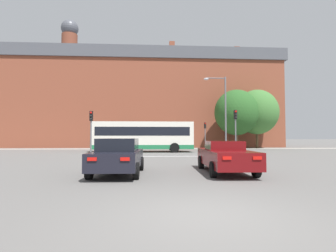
{
  "coord_description": "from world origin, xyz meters",
  "views": [
    {
      "loc": [
        -1.05,
        -5.35,
        1.58
      ],
      "look_at": [
        0.68,
        23.05,
        2.8
      ],
      "focal_mm": 28.0,
      "sensor_mm": 36.0,
      "label": 1
    }
  ],
  "objects": [
    {
      "name": "traffic_light_far_left",
      "position": [
        -5.91,
        29.96,
        2.46
      ],
      "size": [
        0.26,
        0.31,
        3.61
      ],
      "color": "slate",
      "rests_on": "ground_plane"
    },
    {
      "name": "traffic_light_far_right",
      "position": [
        6.22,
        30.15,
        2.45
      ],
      "size": [
        0.26,
        0.31,
        3.6
      ],
      "color": "slate",
      "rests_on": "ground_plane"
    },
    {
      "name": "ground_plane",
      "position": [
        0.0,
        0.0,
        0.0
      ],
      "size": [
        400.0,
        400.0,
        0.0
      ],
      "primitive_type": "plane",
      "color": "#605E5B"
    },
    {
      "name": "pedestrian_waiting",
      "position": [
        -5.56,
        30.77,
        0.99
      ],
      "size": [
        0.45,
        0.35,
        1.69
      ],
      "rotation": [
        0.0,
        0.0,
        0.38
      ],
      "color": "#333851",
      "rests_on": "ground_plane"
    },
    {
      "name": "car_saloon_left",
      "position": [
        -2.48,
        5.9,
        0.77
      ],
      "size": [
        2.06,
        4.33,
        1.52
      ],
      "rotation": [
        0.0,
        0.0,
        -0.03
      ],
      "color": "black",
      "rests_on": "ground_plane"
    },
    {
      "name": "far_pavement",
      "position": [
        0.0,
        30.68,
        0.01
      ],
      "size": [
        70.65,
        2.5,
        0.01
      ],
      "primitive_type": "cube",
      "color": "#A09B91",
      "rests_on": "ground_plane"
    },
    {
      "name": "traffic_light_near_left",
      "position": [
        -6.03,
        16.3,
        2.53
      ],
      "size": [
        0.26,
        0.31,
        3.72
      ],
      "color": "slate",
      "rests_on": "ground_plane"
    },
    {
      "name": "tree_by_building",
      "position": [
        10.65,
        30.29,
        5.03
      ],
      "size": [
        6.04,
        6.04,
        8.2
      ],
      "color": "#4C3823",
      "rests_on": "ground_plane"
    },
    {
      "name": "traffic_light_near_right",
      "position": [
        6.2,
        16.98,
        2.67
      ],
      "size": [
        0.26,
        0.31,
        3.95
      ],
      "color": "slate",
      "rests_on": "ground_plane"
    },
    {
      "name": "tree_kerbside",
      "position": [
        14.03,
        31.45,
        5.22
      ],
      "size": [
        6.13,
        6.13,
        8.44
      ],
      "color": "#4C3823",
      "rests_on": "ground_plane"
    },
    {
      "name": "car_roadster_right",
      "position": [
        2.22,
        6.25,
        0.71
      ],
      "size": [
        2.01,
        4.88,
        1.41
      ],
      "rotation": [
        0.0,
        0.0,
        -0.03
      ],
      "color": "#600C0F",
      "rests_on": "ground_plane"
    },
    {
      "name": "stop_line_strip",
      "position": [
        0.0,
        16.31,
        0.0
      ],
      "size": [
        9.58,
        0.3,
        0.01
      ],
      "primitive_type": "cube",
      "color": "silver",
      "rests_on": "ground_plane"
    },
    {
      "name": "street_lamp_junction",
      "position": [
        5.99,
        20.61,
        4.7
      ],
      "size": [
        2.3,
        0.36,
        7.72
      ],
      "color": "slate",
      "rests_on": "ground_plane"
    },
    {
      "name": "brick_civic_building",
      "position": [
        -2.99,
        40.9,
        7.89
      ],
      "size": [
        45.98,
        14.38,
        22.23
      ],
      "color": "brown",
      "rests_on": "ground_plane"
    },
    {
      "name": "bus_crossing_lead",
      "position": [
        -2.01,
        22.7,
        1.72
      ],
      "size": [
        10.56,
        2.67,
        3.2
      ],
      "rotation": [
        0.0,
        0.0,
        1.57
      ],
      "color": "silver",
      "rests_on": "ground_plane"
    }
  ]
}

